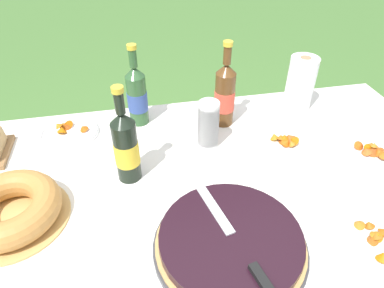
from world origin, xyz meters
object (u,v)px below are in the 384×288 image
at_px(serving_knife, 237,243).
at_px(cider_bottle_green, 137,95).
at_px(juice_bottle_red, 126,147).
at_px(snack_plate_right, 373,241).
at_px(paper_towel_roll, 300,83).
at_px(snack_plate_left, 69,132).
at_px(berry_tart, 230,242).
at_px(snack_plate_near, 370,153).
at_px(cider_bottle_amber, 225,95).
at_px(snack_plate_far, 285,142).
at_px(cup_stack, 208,125).
at_px(bundt_cake, 9,209).

xyz_separation_m(serving_knife, cider_bottle_green, (-0.18, 0.66, 0.05)).
xyz_separation_m(serving_knife, juice_bottle_red, (-0.24, 0.35, 0.06)).
relative_size(snack_plate_right, paper_towel_roll, 1.09).
bearing_deg(snack_plate_left, berry_tart, -53.67).
bearing_deg(snack_plate_near, snack_plate_left, 161.93).
distance_m(cider_bottle_amber, snack_plate_far, 0.28).
distance_m(juice_bottle_red, snack_plate_far, 0.56).
xyz_separation_m(cider_bottle_amber, snack_plate_right, (0.23, -0.62, -0.11)).
bearing_deg(snack_plate_right, snack_plate_near, 57.57).
relative_size(snack_plate_near, paper_towel_roll, 0.96).
distance_m(berry_tart, paper_towel_roll, 0.78).
height_order(serving_knife, cup_stack, cup_stack).
bearing_deg(cup_stack, snack_plate_far, -11.49).
bearing_deg(bundt_cake, berry_tart, -20.81).
height_order(snack_plate_near, snack_plate_left, snack_plate_near).
relative_size(berry_tart, cup_stack, 2.22).
distance_m(serving_knife, cup_stack, 0.47).
relative_size(cider_bottle_amber, snack_plate_right, 1.36).
height_order(cup_stack, juice_bottle_red, juice_bottle_red).
xyz_separation_m(snack_plate_near, paper_towel_roll, (-0.11, 0.35, 0.10)).
xyz_separation_m(berry_tart, snack_plate_far, (0.32, 0.38, -0.02)).
bearing_deg(bundt_cake, cup_stack, 20.01).
height_order(cider_bottle_green, paper_towel_roll, cider_bottle_green).
xyz_separation_m(juice_bottle_red, snack_plate_far, (0.55, 0.05, -0.11)).
relative_size(cider_bottle_amber, snack_plate_near, 1.55).
height_order(serving_knife, bundt_cake, bundt_cake).
xyz_separation_m(bundt_cake, paper_towel_roll, (1.03, 0.40, 0.07)).
bearing_deg(paper_towel_roll, cider_bottle_amber, -171.07).
bearing_deg(cider_bottle_amber, paper_towel_roll, 8.93).
distance_m(cider_bottle_green, juice_bottle_red, 0.31).
relative_size(serving_knife, cup_stack, 2.11).
bearing_deg(snack_plate_near, cider_bottle_amber, 146.01).
bearing_deg(cider_bottle_green, juice_bottle_red, -100.12).
bearing_deg(snack_plate_far, berry_tart, -129.75).
relative_size(cider_bottle_amber, snack_plate_left, 1.53).
height_order(bundt_cake, juice_bottle_red, juice_bottle_red).
height_order(bundt_cake, cup_stack, cup_stack).
height_order(bundt_cake, snack_plate_far, bundt_cake).
xyz_separation_m(berry_tart, cider_bottle_green, (-0.18, 0.63, 0.09)).
bearing_deg(serving_knife, snack_plate_far, -49.77).
bearing_deg(cider_bottle_amber, snack_plate_left, 176.30).
bearing_deg(snack_plate_near, snack_plate_far, 156.71).
height_order(serving_knife, cider_bottle_amber, cider_bottle_amber).
distance_m(cup_stack, snack_plate_right, 0.59).
bearing_deg(serving_knife, snack_plate_right, -107.41).
xyz_separation_m(bundt_cake, snack_plate_left, (0.12, 0.39, -0.03)).
relative_size(serving_knife, juice_bottle_red, 1.16).
distance_m(snack_plate_right, paper_towel_roll, 0.69).
relative_size(berry_tart, snack_plate_right, 1.63).
distance_m(berry_tart, juice_bottle_red, 0.41).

